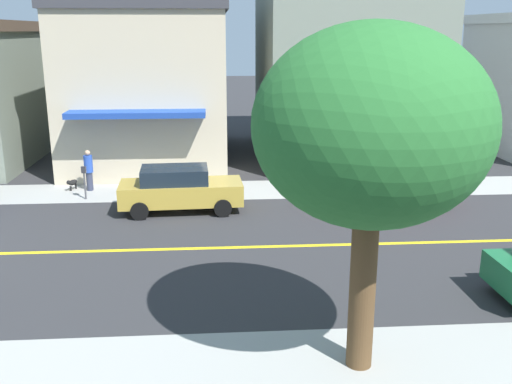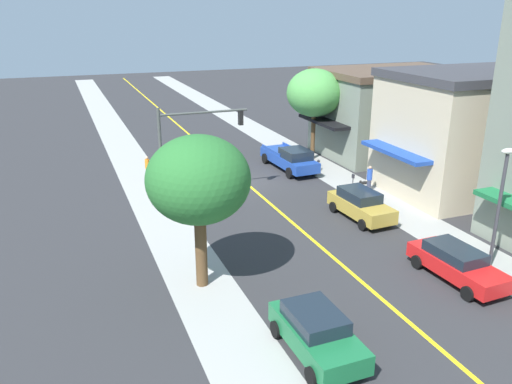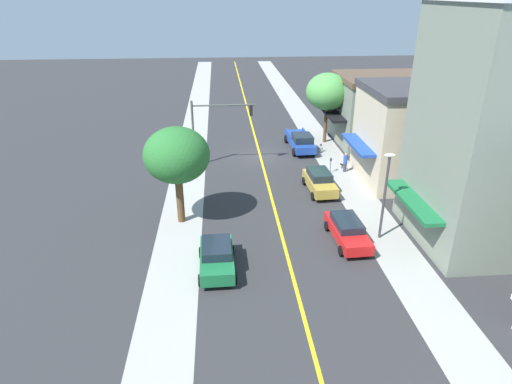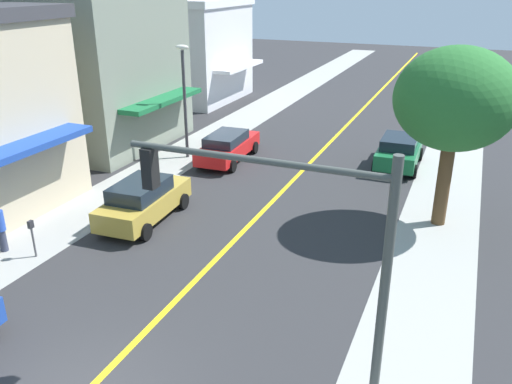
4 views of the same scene
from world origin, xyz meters
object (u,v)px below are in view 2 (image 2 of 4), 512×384
(street_tree_left_near, at_px, (315,93))
(fire_hydrant, at_px, (318,165))
(small_dog, at_px, (364,183))
(blue_pickup_truck, at_px, (290,158))
(green_sedan_right_curb, at_px, (317,332))
(pedestrian_orange_shirt, at_px, (147,167))
(street_lamp, at_px, (501,195))
(red_sedan_left_curb, at_px, (457,263))
(traffic_light_mast, at_px, (190,137))
(parking_meter, at_px, (353,181))
(street_tree_right_corner, at_px, (198,180))
(pedestrian_blue_shirt, at_px, (369,178))
(gold_sedan_left_curb, at_px, (361,204))

(street_tree_left_near, distance_m, fire_hydrant, 5.89)
(small_dog, bearing_deg, blue_pickup_truck, -39.30)
(green_sedan_right_curb, bearing_deg, pedestrian_orange_shirt, -175.80)
(street_tree_left_near, xyz_separation_m, street_lamp, (0.90, 19.87, -1.67))
(red_sedan_left_curb, bearing_deg, traffic_light_mast, -152.24)
(parking_meter, height_order, traffic_light_mast, traffic_light_mast)
(blue_pickup_truck, height_order, small_dog, blue_pickup_truck)
(street_tree_right_corner, xyz_separation_m, street_lamp, (-12.89, 3.34, -1.18))
(traffic_light_mast, xyz_separation_m, red_sedan_left_curb, (-8.36, 14.26, -3.26))
(street_tree_left_near, xyz_separation_m, traffic_light_mast, (11.49, 5.87, -1.23))
(street_lamp, xyz_separation_m, pedestrian_orange_shirt, (12.44, -19.25, -2.72))
(parking_meter, distance_m, traffic_light_mast, 10.88)
(pedestrian_blue_shirt, xyz_separation_m, small_dog, (-0.10, -0.75, -0.59))
(street_lamp, relative_size, small_dog, 9.07)
(parking_meter, bearing_deg, traffic_light_mast, -14.94)
(blue_pickup_truck, bearing_deg, fire_hydrant, 60.96)
(green_sedan_right_curb, bearing_deg, fire_hydrant, 151.23)
(street_lamp, relative_size, red_sedan_left_curb, 1.20)
(street_tree_left_near, relative_size, pedestrian_blue_shirt, 4.16)
(red_sedan_left_curb, height_order, blue_pickup_truck, blue_pickup_truck)
(street_tree_left_near, xyz_separation_m, blue_pickup_truck, (2.99, 2.21, -4.37))
(street_tree_right_corner, relative_size, parking_meter, 4.99)
(traffic_light_mast, xyz_separation_m, gold_sedan_left_curb, (-8.25, 6.52, -3.18))
(fire_hydrant, height_order, pedestrian_orange_shirt, pedestrian_orange_shirt)
(gold_sedan_left_curb, distance_m, pedestrian_blue_shirt, 5.03)
(pedestrian_orange_shirt, bearing_deg, street_tree_right_corner, 111.71)
(street_tree_left_near, bearing_deg, street_lamp, 87.39)
(traffic_light_mast, bearing_deg, gold_sedan_left_curb, -38.33)
(blue_pickup_truck, xyz_separation_m, small_dog, (-2.98, 5.51, -0.59))
(street_tree_left_near, height_order, small_dog, street_tree_left_near)
(street_tree_right_corner, height_order, blue_pickup_truck, street_tree_right_corner)
(street_tree_right_corner, bearing_deg, red_sedan_left_curb, 161.32)
(fire_hydrant, relative_size, street_lamp, 0.15)
(street_lamp, height_order, green_sedan_right_curb, street_lamp)
(gold_sedan_left_curb, distance_m, green_sedan_right_curb, 13.04)
(fire_hydrant, bearing_deg, street_tree_right_corner, 46.52)
(parking_meter, height_order, gold_sedan_left_curb, gold_sedan_left_curb)
(street_tree_left_near, distance_m, parking_meter, 9.72)
(pedestrian_orange_shirt, bearing_deg, fire_hydrant, -168.38)
(street_tree_right_corner, distance_m, street_lamp, 13.36)
(traffic_light_mast, bearing_deg, pedestrian_blue_shirt, -12.82)
(red_sedan_left_curb, bearing_deg, green_sedan_right_curb, -75.95)
(traffic_light_mast, bearing_deg, street_lamp, -52.91)
(fire_hydrant, relative_size, traffic_light_mast, 0.14)
(traffic_light_mast, xyz_separation_m, pedestrian_blue_shirt, (-11.38, 2.59, -3.13))
(small_dog, bearing_deg, red_sedan_left_curb, 98.18)
(parking_meter, bearing_deg, small_dog, -149.24)
(gold_sedan_left_curb, bearing_deg, blue_pickup_truck, 175.75)
(fire_hydrant, xyz_separation_m, small_dog, (-1.09, 4.56, -0.11))
(street_tree_left_near, distance_m, blue_pickup_truck, 5.74)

